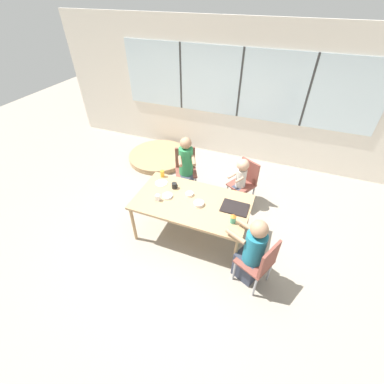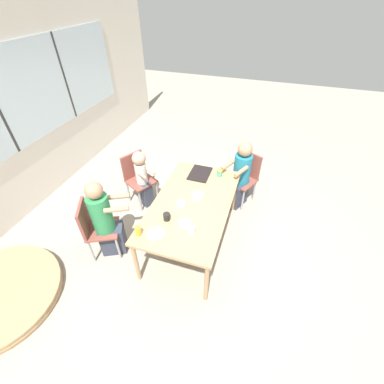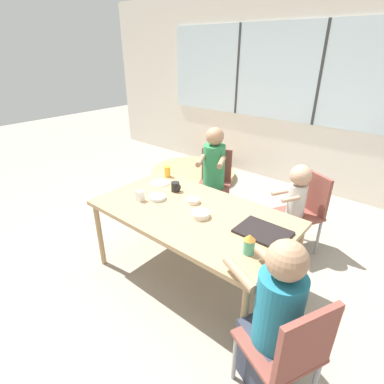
{
  "view_description": "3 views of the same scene",
  "coord_description": "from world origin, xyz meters",
  "views": [
    {
      "loc": [
        1.04,
        -2.67,
        3.28
      ],
      "look_at": [
        0.0,
        0.0,
        0.9
      ],
      "focal_mm": 24.0,
      "sensor_mm": 36.0,
      "label": 1
    },
    {
      "loc": [
        -2.32,
        -0.76,
        2.94
      ],
      "look_at": [
        0.0,
        0.0,
        0.9
      ],
      "focal_mm": 24.0,
      "sensor_mm": 36.0,
      "label": 2
    },
    {
      "loc": [
        1.45,
        -1.72,
        1.99
      ],
      "look_at": [
        0.0,
        0.0,
        0.9
      ],
      "focal_mm": 28.0,
      "sensor_mm": 36.0,
      "label": 3
    }
  ],
  "objects": [
    {
      "name": "chair_for_man_blue_shirt",
      "position": [
        1.16,
        -0.53,
        0.51
      ],
      "size": [
        0.53,
        0.53,
        0.85
      ],
      "rotation": [
        0.0,
        0.0,
        1.14
      ],
      "color": "brown",
      "rests_on": "ground_plane"
    },
    {
      "name": "chair_for_toddler",
      "position": [
        0.59,
        1.13,
        0.51
      ],
      "size": [
        0.54,
        0.54,
        0.85
      ],
      "rotation": [
        0.0,
        0.0,
        -3.62
      ],
      "color": "brown",
      "rests_on": "ground_plane"
    },
    {
      "name": "person_woman_green_shirt",
      "position": [
        -0.5,
        0.99,
        0.55
      ],
      "size": [
        0.45,
        0.54,
        1.18
      ],
      "rotation": [
        0.0,
        0.0,
        -2.67
      ],
      "color": "#333847",
      "rests_on": "ground_plane"
    },
    {
      "name": "plate_tortillas",
      "position": [
        -0.63,
        0.23,
        0.73
      ],
      "size": [
        0.2,
        0.2,
        0.01
      ],
      "color": "beige",
      "rests_on": "dining_table"
    },
    {
      "name": "bowl_fruit",
      "position": [
        0.12,
        -0.04,
        0.75
      ],
      "size": [
        0.15,
        0.15,
        0.05
      ],
      "color": "silver",
      "rests_on": "dining_table"
    },
    {
      "name": "bowl_white_shallow",
      "position": [
        -0.09,
        0.12,
        0.74
      ],
      "size": [
        0.12,
        0.12,
        0.04
      ],
      "color": "silver",
      "rests_on": "dining_table"
    },
    {
      "name": "juice_glass",
      "position": [
        -0.69,
        0.4,
        0.78
      ],
      "size": [
        0.06,
        0.06,
        0.12
      ],
      "color": "gold",
      "rests_on": "dining_table"
    },
    {
      "name": "coffee_mug",
      "position": [
        -0.37,
        0.19,
        0.77
      ],
      "size": [
        0.09,
        0.08,
        0.09
      ],
      "color": "black",
      "rests_on": "dining_table"
    },
    {
      "name": "chair_for_woman_green_shirt",
      "position": [
        -0.58,
        1.14,
        0.51
      ],
      "size": [
        0.54,
        0.54,
        0.85
      ],
      "rotation": [
        0.0,
        0.0,
        -2.67
      ],
      "color": "brown",
      "rests_on": "ground_plane"
    },
    {
      "name": "dining_table",
      "position": [
        0.0,
        0.0,
        0.67
      ],
      "size": [
        1.72,
        0.97,
        0.72
      ],
      "color": "tan",
      "rests_on": "ground_plane"
    },
    {
      "name": "person_toddler",
      "position": [
        0.52,
        1.0,
        0.51
      ],
      "size": [
        0.31,
        0.37,
        0.98
      ],
      "rotation": [
        0.0,
        0.0,
        -3.62
      ],
      "color": "#333847",
      "rests_on": "ground_plane"
    },
    {
      "name": "ground_plane",
      "position": [
        0.0,
        0.0,
        0.0
      ],
      "size": [
        16.0,
        16.0,
        0.0
      ],
      "primitive_type": "plane",
      "color": "gray"
    },
    {
      "name": "wall_back_with_windows",
      "position": [
        0.0,
        2.71,
        1.42
      ],
      "size": [
        8.4,
        0.08,
        2.8
      ],
      "color": "silver",
      "rests_on": "ground_plane"
    },
    {
      "name": "bowl_cereal",
      "position": [
        -0.39,
        -0.04,
        0.74
      ],
      "size": [
        0.15,
        0.15,
        0.03
      ],
      "color": "silver",
      "rests_on": "dining_table"
    },
    {
      "name": "sippy_cup",
      "position": [
        0.67,
        -0.2,
        0.8
      ],
      "size": [
        0.08,
        0.08,
        0.15
      ],
      "color": "#4CA57F",
      "rests_on": "dining_table"
    },
    {
      "name": "food_tray_dark",
      "position": [
        0.63,
        0.09,
        0.73
      ],
      "size": [
        0.39,
        0.29,
        0.02
      ],
      "color": "black",
      "rests_on": "dining_table"
    },
    {
      "name": "person_man_blue_shirt",
      "position": [
        1.01,
        -0.47,
        0.53
      ],
      "size": [
        0.55,
        0.45,
        1.13
      ],
      "rotation": [
        0.0,
        0.0,
        1.14
      ],
      "color": "#333847",
      "rests_on": "ground_plane"
    },
    {
      "name": "milk_carton_small",
      "position": [
        -0.49,
        -0.16,
        0.77
      ],
      "size": [
        0.06,
        0.06,
        0.1
      ],
      "color": "silver",
      "rests_on": "dining_table"
    }
  ]
}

